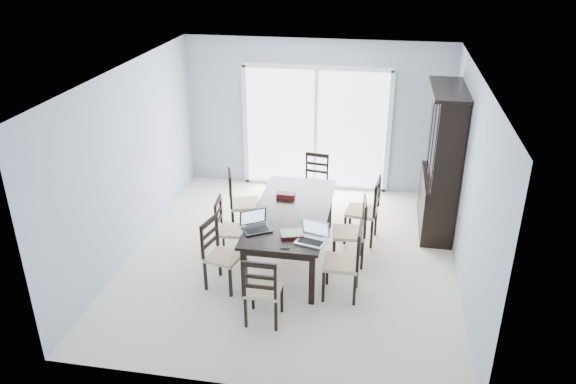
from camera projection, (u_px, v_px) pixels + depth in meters
The scene contains 24 objects.
floor at pixel (291, 258), 7.87m from camera, with size 5.00×5.00×0.00m, color silver.
ceiling at pixel (292, 74), 6.78m from camera, with size 5.00×5.00×0.00m, color white.
back_wall at pixel (316, 116), 9.56m from camera, with size 4.50×0.02×2.60m, color #9CA9BB.
wall_left at pixel (130, 161), 7.68m from camera, with size 0.02×5.00×2.60m, color #9CA9BB.
wall_right at pixel (470, 185), 6.97m from camera, with size 0.02×5.00×2.60m, color #9CA9BB.
balcony at pixel (321, 167), 11.02m from camera, with size 4.50×2.00×0.10m, color gray.
railing at pixel (328, 122), 11.66m from camera, with size 4.50×0.06×1.10m, color #99999E.
dining_table at pixel (292, 215), 7.59m from camera, with size 1.00×2.20×0.75m.
china_hutch at pixel (442, 163), 8.22m from camera, with size 0.50×1.38×2.20m.
sliding_door at pixel (316, 128), 9.63m from camera, with size 2.52×0.05×2.18m.
chair_left_near at pixel (217, 246), 7.06m from camera, with size 0.49×0.48×1.06m.
chair_left_mid at pixel (226, 222), 7.68m from camera, with size 0.43×0.42×1.02m.
chair_left_far at pixel (238, 196), 8.33m from camera, with size 0.54×0.53×1.12m.
chair_right_near at pixel (350, 254), 6.82m from camera, with size 0.44×0.43×1.12m.
chair_right_mid at pixel (356, 224), 7.54m from camera, with size 0.47×0.45×1.10m.
chair_right_far at pixel (369, 204), 8.07m from camera, with size 0.49×0.48×1.14m.
chair_end_near at pixel (262, 284), 6.32m from camera, with size 0.39×0.41×1.04m.
chair_end_far at pixel (315, 176), 9.11m from camera, with size 0.45×0.46×1.05m.
laptop_dark at pixel (257, 226), 7.02m from camera, with size 0.42×0.39×0.24m.
laptop_silver at pixel (311, 238), 6.75m from camera, with size 0.41×0.33×0.25m.
book_stack at pixel (291, 234), 6.92m from camera, with size 0.32×0.28×0.04m.
cell_phone at pixel (285, 248), 6.65m from camera, with size 0.10×0.05×0.01m, color black.
game_box at pixel (286, 195), 7.91m from camera, with size 0.26×0.13×0.06m, color #511210.
hot_tub at pixel (307, 143), 10.70m from camera, with size 1.91×1.70×0.98m.
Camera 1 is at (1.12, -6.65, 4.16)m, focal length 35.00 mm.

